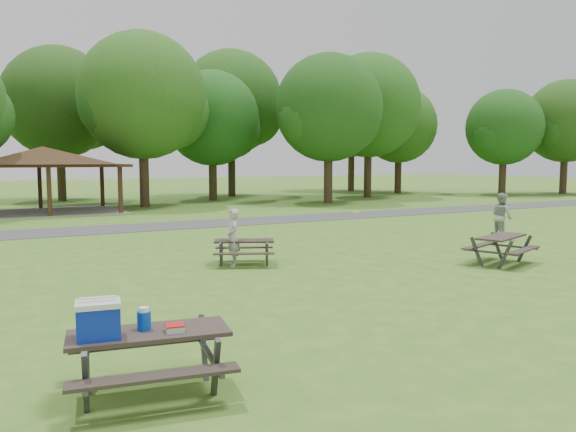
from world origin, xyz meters
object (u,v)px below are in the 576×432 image
(frisbee_catcher, at_px, (502,216))
(frisbee_thrower, at_px, (233,237))
(picnic_table_near, at_px, (134,337))
(picnic_table_middle, at_px, (244,246))

(frisbee_catcher, bearing_deg, frisbee_thrower, 102.19)
(picnic_table_near, xyz_separation_m, frisbee_thrower, (4.60, 7.65, 0.01))
(picnic_table_middle, relative_size, frisbee_thrower, 1.30)
(picnic_table_middle, distance_m, frisbee_catcher, 10.64)
(picnic_table_middle, bearing_deg, frisbee_catcher, 0.13)
(picnic_table_middle, xyz_separation_m, frisbee_catcher, (10.64, 0.02, 0.34))
(frisbee_thrower, height_order, frisbee_catcher, frisbee_catcher)
(picnic_table_near, distance_m, frisbee_catcher, 17.36)
(picnic_table_near, xyz_separation_m, frisbee_catcher, (15.58, 7.67, 0.09))
(frisbee_catcher, bearing_deg, picnic_table_near, 128.31)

